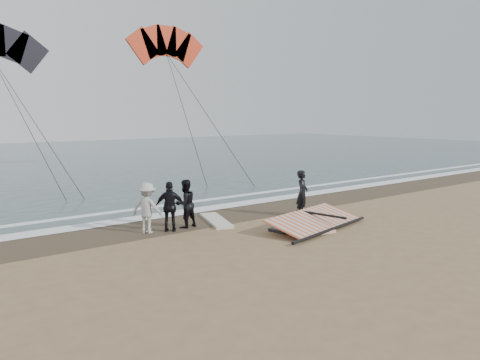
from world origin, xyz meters
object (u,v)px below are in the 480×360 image
object	(u,v)px
man_main	(302,193)
board_cream	(216,220)
board_white	(308,226)
sail_rig	(310,222)

from	to	relation	value
man_main	board_cream	xyz separation A→B (m)	(-3.23, 1.22, -0.85)
man_main	board_white	bearing A→B (deg)	-158.12
man_main	board_cream	size ratio (longest dim) A/B	0.74
sail_rig	man_main	bearing A→B (deg)	54.37
board_white	board_cream	world-z (taller)	board_cream
board_cream	sail_rig	world-z (taller)	sail_rig
board_cream	man_main	bearing A→B (deg)	-1.89
board_white	board_cream	xyz separation A→B (m)	(-2.14, 2.64, 0.01)
board_white	board_cream	size ratio (longest dim) A/B	0.91
board_white	sail_rig	size ratio (longest dim) A/B	0.49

